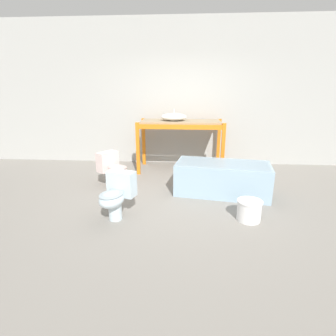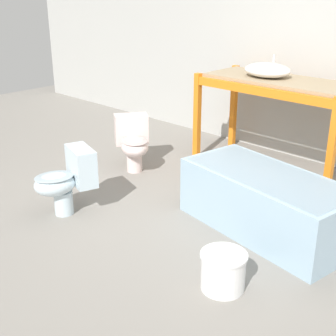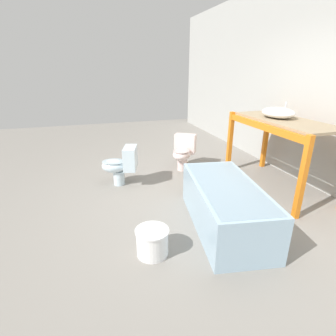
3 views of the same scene
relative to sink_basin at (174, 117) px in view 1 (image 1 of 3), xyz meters
The scene contains 8 objects.
ground_plane 1.91m from the sink_basin, 83.50° to the right, with size 12.00×12.00×0.00m, color gray.
warehouse_wall_rear 0.80m from the sink_basin, 75.06° to the left, with size 10.80×0.08×3.20m.
shelving_rack 0.29m from the sink_basin, ahead, with size 1.78×0.81×1.07m.
sink_basin is the anchor object (origin of this frame).
bathtub_main 1.78m from the sink_basin, 55.53° to the right, with size 1.63×0.94×0.53m.
toilet_near 1.71m from the sink_basin, 132.75° to the right, with size 0.65×0.60×0.63m.
toilet_far 2.51m from the sink_basin, 106.15° to the right, with size 0.50×0.63×0.63m.
bucket_white 2.70m from the sink_basin, 63.00° to the right, with size 0.34×0.34×0.28m.
Camera 1 is at (0.09, -4.01, 1.72)m, focal length 28.00 mm.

